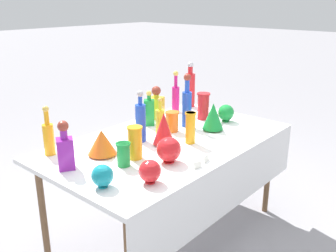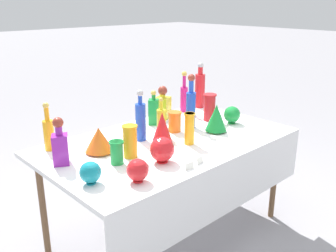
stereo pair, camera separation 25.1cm
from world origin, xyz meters
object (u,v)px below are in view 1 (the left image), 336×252
fluted_vase_1 (102,142)px  round_bowl_0 (226,113)px  tall_bottle_2 (176,96)px  tall_bottle_5 (49,136)px  slender_vase_0 (123,153)px  square_decanter_1 (156,105)px  slender_vase_3 (135,142)px  square_decanter_0 (65,149)px  square_decanter_2 (149,111)px  round_bowl_1 (169,150)px  tall_bottle_0 (160,122)px  round_bowl_2 (150,171)px  slender_vase_1 (172,121)px  fluted_vase_2 (213,116)px  tall_bottle_4 (141,121)px  slender_vase_2 (203,105)px  tall_bottle_3 (190,88)px  tall_bottle_1 (187,105)px  fluted_vase_0 (164,128)px  slender_vase_4 (190,127)px  round_bowl_3 (102,176)px

fluted_vase_1 → round_bowl_0: 1.11m
tall_bottle_2 → tall_bottle_5: size_ratio=1.12×
slender_vase_0 → fluted_vase_1: 0.22m
square_decanter_1 → slender_vase_3: bearing=-146.3°
square_decanter_1 → square_decanter_0: bearing=-165.9°
square_decanter_0 → square_decanter_2: size_ratio=1.07×
slender_vase_0 → round_bowl_1: size_ratio=0.91×
square_decanter_1 → slender_vase_0: bearing=-149.1°
tall_bottle_0 → round_bowl_2: tall_bottle_0 is taller
square_decanter_0 → fluted_vase_1: bearing=-0.8°
slender_vase_1 → fluted_vase_2: size_ratio=0.73×
slender_vase_3 → fluted_vase_2: (0.75, -0.06, -0.00)m
tall_bottle_4 → slender_vase_0: (-0.35, -0.21, -0.07)m
fluted_vase_1 → square_decanter_1: bearing=18.8°
slender_vase_2 → slender_vase_0: bearing=-170.0°
slender_vase_3 → fluted_vase_1: (-0.10, 0.19, -0.02)m
tall_bottle_3 → round_bowl_2: 1.54m
tall_bottle_3 → slender_vase_0: bearing=-158.6°
tall_bottle_1 → square_decanter_1: (0.00, 0.32, -0.06)m
square_decanter_1 → slender_vase_2: 0.38m
tall_bottle_0 → square_decanter_2: bearing=60.3°
slender_vase_0 → fluted_vase_0: fluted_vase_0 is taller
slender_vase_3 → round_bowl_0: bearing=-1.1°
tall_bottle_5 → round_bowl_2: (0.13, -0.74, -0.05)m
fluted_vase_0 → tall_bottle_5: bearing=143.9°
square_decanter_2 → round_bowl_1: 0.72m
slender_vase_3 → round_bowl_1: slender_vase_3 is taller
square_decanter_2 → slender_vase_4: square_decanter_2 is taller
round_bowl_3 → fluted_vase_0: bearing=13.5°
square_decanter_0 → fluted_vase_0: bearing=-15.4°
tall_bottle_1 → square_decanter_0: 1.05m
tall_bottle_2 → slender_vase_4: size_ratio=1.64×
tall_bottle_5 → round_bowl_3: tall_bottle_5 is taller
slender_vase_1 → tall_bottle_0: bearing=-179.4°
tall_bottle_2 → round_bowl_0: bearing=-85.4°
fluted_vase_0 → round_bowl_0: size_ratio=1.63×
tall_bottle_0 → round_bowl_3: tall_bottle_0 is taller
square_decanter_0 → round_bowl_2: 0.52m
tall_bottle_2 → slender_vase_3: bearing=-153.6°
slender_vase_0 → slender_vase_3: 0.13m
slender_vase_2 → fluted_vase_0: bearing=-167.7°
fluted_vase_0 → round_bowl_0: fluted_vase_0 is taller
tall_bottle_5 → fluted_vase_1: bearing=-51.1°
slender_vase_3 → round_bowl_1: (0.09, -0.19, -0.03)m
slender_vase_2 → slender_vase_1: bearing=-179.4°
tall_bottle_5 → square_decanter_1: tall_bottle_5 is taller
tall_bottle_2 → fluted_vase_2: tall_bottle_2 is taller
square_decanter_1 → square_decanter_2: 0.18m
slender_vase_1 → slender_vase_3: slender_vase_3 is taller
square_decanter_2 → slender_vase_2: 0.45m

